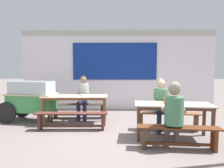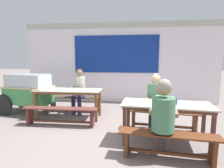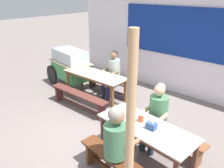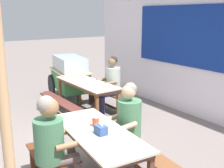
% 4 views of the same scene
% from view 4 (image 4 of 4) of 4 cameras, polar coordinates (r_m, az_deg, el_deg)
% --- Properties ---
extents(ground_plane, '(40.00, 40.00, 0.00)m').
position_cam_4_polar(ground_plane, '(4.78, -8.91, -12.99)').
color(ground_plane, slate).
extents(backdrop_wall, '(6.82, 0.23, 2.81)m').
position_cam_4_polar(backdrop_wall, '(6.19, 16.51, 7.15)').
color(backdrop_wall, white).
rests_on(backdrop_wall, ground_plane).
extents(dining_table_far, '(1.76, 0.67, 0.76)m').
position_cam_4_polar(dining_table_far, '(5.98, -5.20, -0.34)').
color(dining_table_far, '#BEB198').
rests_on(dining_table_far, ground_plane).
extents(dining_table_near, '(1.68, 0.81, 0.76)m').
position_cam_4_polar(dining_table_near, '(3.53, -2.93, -10.79)').
color(dining_table_near, '#B7B19C').
rests_on(dining_table_near, ground_plane).
extents(bench_far_back, '(1.64, 0.32, 0.43)m').
position_cam_4_polar(bench_far_back, '(6.39, -0.56, -3.02)').
color(bench_far_back, '#3F3023').
rests_on(bench_far_back, ground_plane).
extents(bench_far_front, '(1.77, 0.29, 0.43)m').
position_cam_4_polar(bench_far_front, '(5.82, -10.14, -4.83)').
color(bench_far_front, '#582B25').
rests_on(bench_far_front, ground_plane).
extents(bench_near_back, '(1.56, 0.39, 0.43)m').
position_cam_4_polar(bench_near_back, '(3.98, 5.03, -14.18)').
color(bench_near_back, brown).
rests_on(bench_near_back, ground_plane).
extents(food_cart, '(1.79, 0.98, 1.13)m').
position_cam_4_polar(food_cart, '(7.18, -8.67, 1.97)').
color(food_cart, '#439550').
rests_on(food_cart, ground_plane).
extents(person_center_facing, '(0.43, 0.55, 1.28)m').
position_cam_4_polar(person_center_facing, '(6.13, -0.27, 0.40)').
color(person_center_facing, '#2C2C51').
rests_on(person_center_facing, ground_plane).
extents(person_right_near_table, '(0.45, 0.54, 1.26)m').
position_cam_4_polar(person_right_near_table, '(3.91, 2.89, -7.73)').
color(person_right_near_table, '#263446').
rests_on(person_right_near_table, ground_plane).
extents(person_near_front, '(0.50, 0.55, 1.28)m').
position_cam_4_polar(person_near_front, '(3.40, -11.92, -11.06)').
color(person_near_front, '#685956').
rests_on(person_near_front, ground_plane).
extents(tissue_box, '(0.15, 0.11, 0.14)m').
position_cam_4_polar(tissue_box, '(3.38, -2.32, -9.34)').
color(tissue_box, '#36549A').
rests_on(tissue_box, dining_table_near).
extents(condiment_jar, '(0.09, 0.09, 0.13)m').
position_cam_4_polar(condiment_jar, '(3.61, -3.36, -7.66)').
color(condiment_jar, '#E1542C').
rests_on(condiment_jar, dining_table_near).
extents(soup_bowl, '(0.16, 0.16, 0.04)m').
position_cam_4_polar(soup_bowl, '(5.77, -4.46, 0.18)').
color(soup_bowl, silver).
rests_on(soup_bowl, dining_table_far).
extents(wooden_support_post, '(0.09, 0.09, 2.48)m').
position_cam_4_polar(wooden_support_post, '(2.41, -20.81, -9.35)').
color(wooden_support_post, tan).
rests_on(wooden_support_post, ground_plane).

